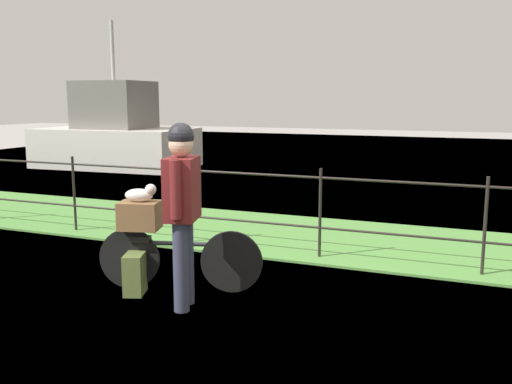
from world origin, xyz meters
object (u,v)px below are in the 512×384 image
Objects in this scene: wooden_crate at (140,215)px; cyclist_person at (182,199)px; terrier_dog at (141,194)px; moored_boat_near at (116,136)px; bicycle_main at (178,258)px; backpack_on_paving at (135,274)px.

wooden_crate is 0.75m from cyclist_person.
moored_boat_near reaches higher than terrier_dog.
wooden_crate is (-0.36, -0.10, 0.42)m from bicycle_main.
wooden_crate is 0.97× the size of backpack_on_paving.
terrier_dog is 0.19× the size of cyclist_person.
cyclist_person is (0.65, -0.29, 0.25)m from wooden_crate.
bicycle_main is 0.44m from backpack_on_paving.
wooden_crate is at bearing 169.43° from backpack_on_paving.
cyclist_person is at bearing -23.72° from wooden_crate.
terrier_dog is 0.08× the size of moored_boat_near.
wooden_crate is 0.22m from terrier_dog.
cyclist_person is at bearing -53.45° from bicycle_main.
cyclist_person is at bearing -50.88° from moored_boat_near.
moored_boat_near is (-6.38, 8.32, -0.11)m from terrier_dog.
terrier_dog is at bearing 160.77° from backpack_on_paving.
bicycle_main is 3.99× the size of backpack_on_paving.
moored_boat_near is (-7.00, 8.61, -0.15)m from cyclist_person.
moored_boat_near is (-6.72, 8.22, 0.52)m from bicycle_main.
backpack_on_paving is at bearing 168.39° from cyclist_person.
moored_boat_near is at bearing -163.43° from backpack_on_paving.
cyclist_person is at bearing 58.00° from backpack_on_paving.
moored_boat_near is at bearing 129.12° from cyclist_person.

